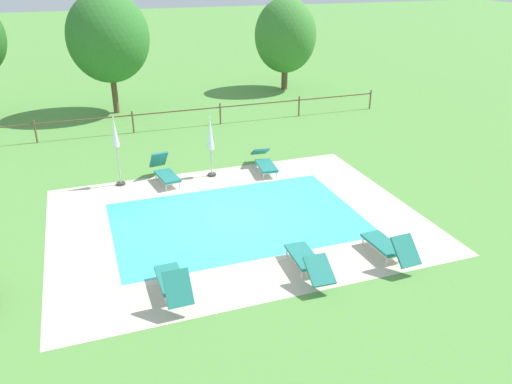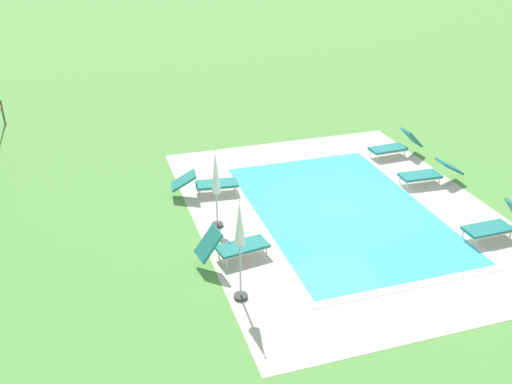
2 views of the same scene
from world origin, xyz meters
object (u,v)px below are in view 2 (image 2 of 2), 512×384
at_px(sun_lounger_south_mid, 429,173).
at_px(patio_umbrella_closed_row_west, 216,178).
at_px(patio_umbrella_closed_row_mid_west, 240,234).
at_px(sun_lounger_north_far, 207,183).
at_px(sun_lounger_north_mid, 497,224).
at_px(sun_lounger_north_end, 395,146).
at_px(sun_lounger_north_near_steps, 233,246).

distance_m(sun_lounger_south_mid, patio_umbrella_closed_row_west, 7.23).
bearing_deg(patio_umbrella_closed_row_mid_west, sun_lounger_north_far, -5.05).
distance_m(sun_lounger_north_mid, patio_umbrella_closed_row_west, 7.60).
xyz_separation_m(sun_lounger_north_far, patio_umbrella_closed_row_mid_west, (-5.34, 0.47, 1.34)).
xyz_separation_m(sun_lounger_south_mid, patio_umbrella_closed_row_west, (-0.63, 7.12, 1.12)).
xyz_separation_m(sun_lounger_north_end, sun_lounger_south_mid, (-2.34, 0.12, -0.03)).
distance_m(sun_lounger_north_near_steps, sun_lounger_north_mid, 7.08).
relative_size(sun_lounger_north_mid, patio_umbrella_closed_row_mid_west, 0.74).
relative_size(sun_lounger_north_near_steps, sun_lounger_north_far, 0.91).
bearing_deg(sun_lounger_north_near_steps, sun_lounger_north_far, -3.34).
bearing_deg(sun_lounger_north_near_steps, patio_umbrella_closed_row_west, -1.07).
height_order(sun_lounger_north_mid, sun_lounger_south_mid, sun_lounger_north_mid).
xyz_separation_m(sun_lounger_north_far, sun_lounger_north_end, (0.93, -7.05, 0.03)).
distance_m(sun_lounger_north_mid, patio_umbrella_closed_row_mid_west, 7.38).
bearing_deg(sun_lounger_south_mid, sun_lounger_north_end, -3.01).
relative_size(sun_lounger_north_mid, sun_lounger_south_mid, 0.90).
relative_size(sun_lounger_north_end, sun_lounger_south_mid, 0.94).
bearing_deg(patio_umbrella_closed_row_mid_west, patio_umbrella_closed_row_west, -4.90).
bearing_deg(patio_umbrella_closed_row_west, sun_lounger_south_mid, -84.95).
height_order(sun_lounger_north_far, patio_umbrella_closed_row_west, patio_umbrella_closed_row_west).
xyz_separation_m(sun_lounger_north_far, sun_lounger_south_mid, (-1.41, -6.93, -0.00)).
bearing_deg(patio_umbrella_closed_row_west, sun_lounger_north_far, -5.28).
distance_m(sun_lounger_north_end, sun_lounger_south_mid, 2.34).
xyz_separation_m(sun_lounger_north_mid, sun_lounger_south_mid, (3.45, -0.15, -0.04)).
distance_m(sun_lounger_north_far, sun_lounger_south_mid, 7.07).
height_order(sun_lounger_north_far, sun_lounger_north_end, sun_lounger_north_end).
distance_m(sun_lounger_north_far, patio_umbrella_closed_row_mid_west, 5.53).
xyz_separation_m(sun_lounger_north_near_steps, sun_lounger_north_far, (3.78, -0.22, -0.04)).
xyz_separation_m(sun_lounger_north_near_steps, sun_lounger_north_mid, (-1.08, -7.00, -0.00)).
height_order(sun_lounger_north_mid, patio_umbrella_closed_row_mid_west, patio_umbrella_closed_row_mid_west).
bearing_deg(sun_lounger_south_mid, patio_umbrella_closed_row_west, 95.05).
relative_size(sun_lounger_north_near_steps, patio_umbrella_closed_row_mid_west, 0.76).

